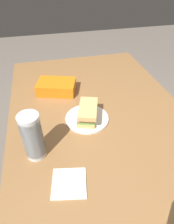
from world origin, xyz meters
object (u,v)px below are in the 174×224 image
(dining_table, at_px, (106,142))
(paper_plate, at_px, (87,118))
(chip_bag, at_px, (56,87))
(sandwich, at_px, (87,112))
(plastic_cup_stack, at_px, (33,137))

(dining_table, bearing_deg, paper_plate, -143.65)
(dining_table, distance_m, chip_bag, 0.47)
(paper_plate, relative_size, sandwich, 1.12)
(dining_table, distance_m, plastic_cup_stack, 0.40)
(paper_plate, bearing_deg, plastic_cup_stack, -56.96)
(sandwich, height_order, plastic_cup_stack, plastic_cup_stack)
(chip_bag, bearing_deg, sandwich, 129.52)
(sandwich, bearing_deg, paper_plate, -171.34)
(dining_table, relative_size, paper_plate, 7.79)
(dining_table, xyz_separation_m, sandwich, (-0.10, -0.08, 0.14))
(dining_table, height_order, paper_plate, paper_plate)
(chip_bag, relative_size, plastic_cup_stack, 1.04)
(sandwich, bearing_deg, chip_bag, -157.90)
(paper_plate, relative_size, chip_bag, 0.99)
(sandwich, relative_size, chip_bag, 0.88)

